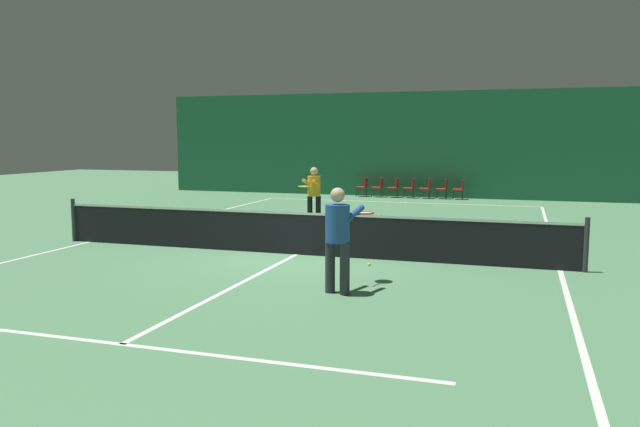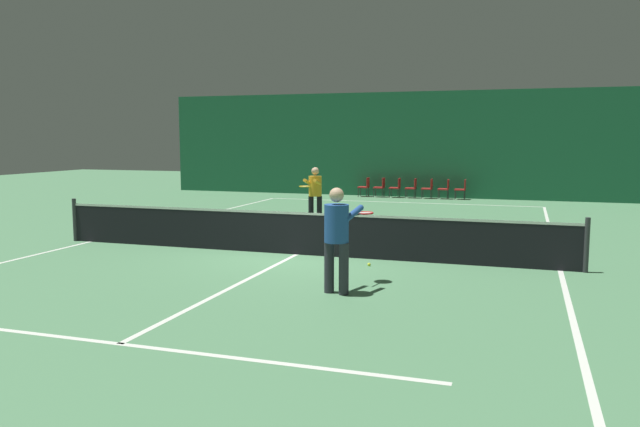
# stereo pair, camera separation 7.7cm
# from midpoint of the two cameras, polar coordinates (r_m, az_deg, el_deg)

# --- Properties ---
(ground_plane) EXTENTS (60.00, 60.00, 0.00)m
(ground_plane) POSITION_cam_midpoint_polar(r_m,az_deg,el_deg) (13.92, -2.33, -3.77)
(ground_plane) COLOR #4C7F56
(backdrop_curtain) EXTENTS (23.00, 0.12, 4.58)m
(backdrop_curtain) POSITION_cam_midpoint_polar(r_m,az_deg,el_deg) (27.70, 8.10, 6.25)
(backdrop_curtain) COLOR #1E5B3D
(backdrop_curtain) RESTS_ON ground
(court_line_baseline_far) EXTENTS (11.00, 0.10, 0.00)m
(court_line_baseline_far) POSITION_cam_midpoint_polar(r_m,az_deg,el_deg) (25.31, 7.02, 1.02)
(court_line_baseline_far) COLOR silver
(court_line_baseline_far) RESTS_ON ground
(court_line_service_far) EXTENTS (8.25, 0.10, 0.00)m
(court_line_service_far) POSITION_cam_midpoint_polar(r_m,az_deg,el_deg) (19.97, 4.02, -0.51)
(court_line_service_far) COLOR silver
(court_line_service_far) RESTS_ON ground
(court_line_service_near) EXTENTS (8.25, 0.10, 0.00)m
(court_line_service_near) POSITION_cam_midpoint_polar(r_m,az_deg,el_deg) (8.39, -17.92, -11.31)
(court_line_service_near) COLOR silver
(court_line_service_near) RESTS_ON ground
(court_line_sideline_left) EXTENTS (0.10, 23.80, 0.00)m
(court_line_sideline_left) POSITION_cam_midpoint_polar(r_m,az_deg,el_deg) (16.62, -20.45, -2.44)
(court_line_sideline_left) COLOR silver
(court_line_sideline_left) RESTS_ON ground
(court_line_sideline_right) EXTENTS (0.10, 23.80, 0.00)m
(court_line_sideline_right) POSITION_cam_midpoint_polar(r_m,az_deg,el_deg) (13.11, 20.94, -4.88)
(court_line_sideline_right) COLOR silver
(court_line_sideline_right) RESTS_ON ground
(court_line_centre) EXTENTS (0.10, 12.80, 0.00)m
(court_line_centre) POSITION_cam_midpoint_polar(r_m,az_deg,el_deg) (13.92, -2.33, -3.76)
(court_line_centre) COLOR silver
(court_line_centre) RESTS_ON ground
(tennis_net) EXTENTS (12.00, 0.10, 1.07)m
(tennis_net) POSITION_cam_midpoint_polar(r_m,az_deg,el_deg) (13.83, -2.34, -1.69)
(tennis_net) COLOR black
(tennis_net) RESTS_ON ground
(player_near) EXTENTS (0.66, 1.44, 1.77)m
(player_near) POSITION_cam_midpoint_polar(r_m,az_deg,el_deg) (10.32, 1.50, -1.71)
(player_near) COLOR #2D2D38
(player_near) RESTS_ON ground
(player_far) EXTENTS (0.44, 1.37, 1.71)m
(player_far) POSITION_cam_midpoint_polar(r_m,az_deg,el_deg) (18.78, -0.70, 2.08)
(player_far) COLOR black
(player_far) RESTS_ON ground
(courtside_chair_0) EXTENTS (0.44, 0.44, 0.84)m
(courtside_chair_0) POSITION_cam_midpoint_polar(r_m,az_deg,el_deg) (27.64, 3.89, 2.56)
(courtside_chair_0) COLOR #2D2D2D
(courtside_chair_0) RESTS_ON ground
(courtside_chair_1) EXTENTS (0.44, 0.44, 0.84)m
(courtside_chair_1) POSITION_cam_midpoint_polar(r_m,az_deg,el_deg) (27.48, 5.31, 2.52)
(courtside_chair_1) COLOR #2D2D2D
(courtside_chair_1) RESTS_ON ground
(courtside_chair_2) EXTENTS (0.44, 0.44, 0.84)m
(courtside_chair_2) POSITION_cam_midpoint_polar(r_m,az_deg,el_deg) (27.34, 6.74, 2.48)
(courtside_chair_2) COLOR #2D2D2D
(courtside_chair_2) RESTS_ON ground
(courtside_chair_3) EXTENTS (0.44, 0.44, 0.84)m
(courtside_chair_3) POSITION_cam_midpoint_polar(r_m,az_deg,el_deg) (27.21, 8.19, 2.44)
(courtside_chair_3) COLOR #2D2D2D
(courtside_chair_3) RESTS_ON ground
(courtside_chair_4) EXTENTS (0.44, 0.44, 0.84)m
(courtside_chair_4) POSITION_cam_midpoint_polar(r_m,az_deg,el_deg) (27.10, 9.65, 2.39)
(courtside_chair_4) COLOR #2D2D2D
(courtside_chair_4) RESTS_ON ground
(courtside_chair_5) EXTENTS (0.44, 0.44, 0.84)m
(courtside_chair_5) POSITION_cam_midpoint_polar(r_m,az_deg,el_deg) (27.01, 11.12, 2.34)
(courtside_chair_5) COLOR #2D2D2D
(courtside_chair_5) RESTS_ON ground
(courtside_chair_6) EXTENTS (0.44, 0.44, 0.84)m
(courtside_chair_6) POSITION_cam_midpoint_polar(r_m,az_deg,el_deg) (26.94, 12.60, 2.30)
(courtside_chair_6) COLOR #2D2D2D
(courtside_chair_6) RESTS_ON ground
(tennis_ball) EXTENTS (0.07, 0.07, 0.07)m
(tennis_ball) POSITION_cam_midpoint_polar(r_m,az_deg,el_deg) (12.71, 4.34, -4.66)
(tennis_ball) COLOR #D1DB33
(tennis_ball) RESTS_ON ground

